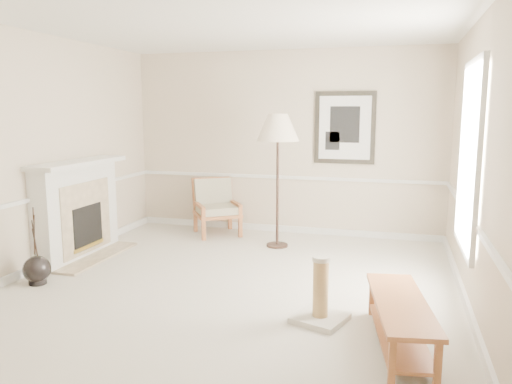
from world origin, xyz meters
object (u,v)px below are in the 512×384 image
floor_vase (37,270)px  scratching_post (320,301)px  floor_lamp (278,131)px  bench (400,316)px  armchair (216,204)px

floor_vase → scratching_post: 3.27m
floor_vase → floor_lamp: 3.57m
bench → scratching_post: size_ratio=2.28×
bench → scratching_post: bearing=156.8°
bench → scratching_post: 0.78m
floor_vase → floor_lamp: bearing=45.7°
scratching_post → floor_vase: bearing=177.7°
armchair → floor_lamp: 1.74m
floor_lamp → bench: 3.54m
floor_vase → scratching_post: bearing=-2.3°
armchair → scratching_post: 3.67m
bench → floor_vase: bearing=173.7°
floor_vase → bench: size_ratio=0.62×
floor_vase → scratching_post: (3.27, -0.13, 0.03)m
floor_vase → bench: 4.01m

